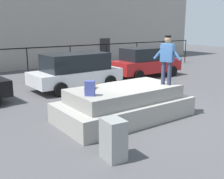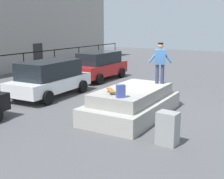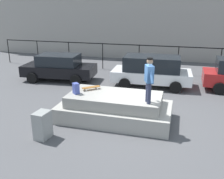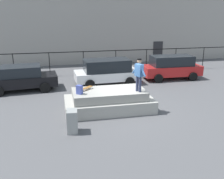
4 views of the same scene
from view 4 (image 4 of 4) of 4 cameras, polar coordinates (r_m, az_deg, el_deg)
ground_plane at (r=13.72m, az=3.05°, el=-4.15°), size 60.00×60.00×0.00m
concrete_ledge at (r=13.29m, az=-0.66°, el=-2.58°), size 4.51×2.29×1.08m
skateboarder at (r=12.71m, az=6.00°, el=3.69°), size 0.46×0.95×1.66m
skateboard at (r=13.21m, az=-5.69°, el=0.36°), size 0.71×0.66×0.12m
backpack at (r=12.54m, az=-7.23°, el=-0.04°), size 0.34×0.34×0.44m
car_black_sedan_near at (r=17.53m, az=-19.40°, el=2.47°), size 4.55×2.41×1.61m
car_white_hatchback_mid at (r=18.00m, az=-1.14°, el=4.12°), size 4.52×2.30×1.74m
car_red_hatchback_far at (r=19.86m, az=13.03°, el=4.94°), size 4.37×2.00×1.76m
utility_box at (r=11.06m, az=-8.80°, el=-6.98°), size 0.49×0.64×0.99m
fence_row at (r=21.02m, az=-2.74°, el=7.20°), size 24.06×0.06×1.88m
warehouse_building at (r=28.12m, az=-5.44°, el=14.18°), size 33.96×7.14×7.11m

